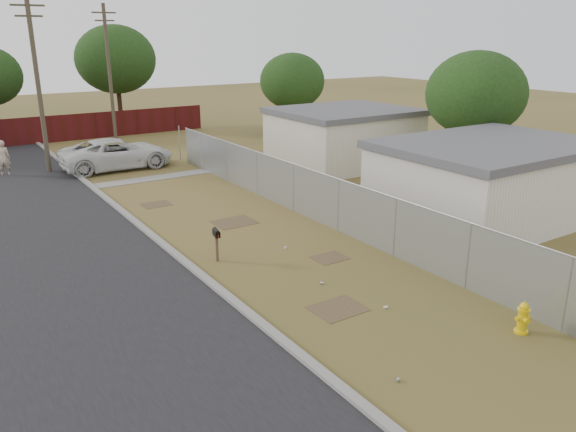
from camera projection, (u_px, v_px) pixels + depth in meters
ground at (267, 247)px, 19.51m from camera, size 120.00×120.00×0.00m
street at (18, 219)px, 22.39m from camera, size 15.10×60.00×0.12m
chainlink_fence at (322, 204)px, 21.70m from camera, size 0.10×27.06×2.02m
utility_poles at (28, 77)px, 32.59m from camera, size 12.60×8.24×9.00m
houses at (408, 156)px, 26.57m from camera, size 9.30×17.24×3.10m
horizon_trees at (94, 72)px, 37.26m from camera, size 33.32×31.94×7.78m
fire_hydrant at (523, 318)px, 13.79m from camera, size 0.43×0.43×0.85m
mailbox at (216, 236)px, 18.03m from camera, size 0.26×0.49×1.11m
pickup_truck at (117, 154)px, 30.60m from camera, size 6.00×2.79×1.66m
pedestrian at (3, 158)px, 29.11m from camera, size 0.75×0.57×1.85m
scattered_litter at (340, 296)px, 15.75m from camera, size 2.33×7.94×0.07m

